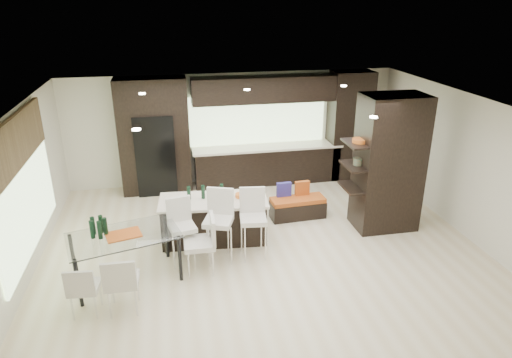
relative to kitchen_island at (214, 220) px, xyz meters
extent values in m
plane|color=beige|center=(0.84, -0.50, -0.42)|extent=(8.00, 8.00, 0.00)
cube|color=silver|center=(0.84, 3.00, 0.93)|extent=(8.00, 0.02, 2.70)
cube|color=silver|center=(-3.16, -0.50, 0.93)|extent=(0.02, 7.00, 2.70)
cube|color=silver|center=(4.84, -0.50, 0.93)|extent=(0.02, 7.00, 2.70)
cube|color=white|center=(0.84, -0.50, 2.28)|extent=(8.00, 7.00, 0.02)
cube|color=#B2D199|center=(-3.12, -0.30, 0.93)|extent=(0.04, 3.20, 1.90)
cube|color=#B2D199|center=(1.44, 2.96, 1.13)|extent=(3.40, 0.04, 1.20)
cube|color=brown|center=(-3.09, -0.30, 1.83)|extent=(0.08, 3.00, 0.80)
cube|color=white|center=(0.84, -0.25, 2.26)|extent=(4.00, 3.00, 0.02)
cube|color=black|center=(1.34, 2.67, 0.93)|extent=(6.80, 0.68, 2.70)
cube|color=black|center=(-1.06, 2.62, 0.53)|extent=(0.90, 0.68, 1.90)
cube|color=black|center=(3.44, -0.10, 0.93)|extent=(1.20, 0.80, 2.70)
cube|color=black|center=(0.00, 0.00, 0.00)|extent=(2.07, 1.03, 0.84)
cube|color=beige|center=(-0.62, -0.75, 0.06)|extent=(0.51, 0.51, 0.97)
cube|color=beige|center=(0.00, -0.77, 0.11)|extent=(0.60, 0.60, 1.06)
cube|color=beige|center=(0.62, -0.76, 0.10)|extent=(0.50, 0.50, 1.03)
cube|color=black|center=(1.83, 0.60, -0.20)|extent=(1.17, 0.51, 0.44)
cube|color=white|center=(-1.56, -1.06, 0.00)|extent=(1.91, 1.37, 0.83)
cube|color=beige|center=(-1.56, -1.86, 0.02)|extent=(0.49, 0.49, 0.88)
cube|color=beige|center=(-2.10, -1.83, -0.03)|extent=(0.46, 0.46, 0.77)
cube|color=beige|center=(-0.36, -1.06, 0.05)|extent=(0.52, 0.52, 0.94)
camera|label=1|loc=(-0.73, -7.77, 3.98)|focal=32.00mm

